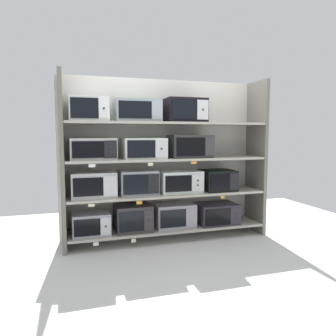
# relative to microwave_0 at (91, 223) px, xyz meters

# --- Properties ---
(ground) EXTENTS (6.62, 6.00, 0.02)m
(ground) POSITION_rel_microwave_0_xyz_m (1.02, -1.00, -0.31)
(ground) COLOR silver
(back_panel) EXTENTS (2.82, 0.04, 2.17)m
(back_panel) POSITION_rel_microwave_0_xyz_m (1.02, 0.28, 0.78)
(back_panel) COLOR beige
(back_panel) RESTS_ON ground
(upright_left) EXTENTS (0.05, 0.51, 2.17)m
(upright_left) POSITION_rel_microwave_0_xyz_m (-0.32, 0.00, 0.78)
(upright_left) COLOR #68645B
(upright_left) RESTS_ON ground
(upright_right) EXTENTS (0.05, 0.51, 2.17)m
(upright_right) POSITION_rel_microwave_0_xyz_m (2.36, 0.00, 0.78)
(upright_right) COLOR #68645B
(upright_right) RESTS_ON ground
(shelf_0) EXTENTS (2.62, 0.51, 0.03)m
(shelf_0) POSITION_rel_microwave_0_xyz_m (1.02, 0.00, -0.15)
(shelf_0) COLOR #ADA899
(shelf_0) RESTS_ON ground
(microwave_0) EXTENTS (0.46, 0.41, 0.27)m
(microwave_0) POSITION_rel_microwave_0_xyz_m (0.00, 0.00, 0.00)
(microwave_0) COLOR #999CA6
(microwave_0) RESTS_ON shelf_0
(microwave_1) EXTENTS (0.46, 0.43, 0.34)m
(microwave_1) POSITION_rel_microwave_0_xyz_m (0.54, 0.00, 0.03)
(microwave_1) COLOR #332F30
(microwave_1) RESTS_ON shelf_0
(microwave_2) EXTENTS (0.54, 0.34, 0.31)m
(microwave_2) POSITION_rel_microwave_0_xyz_m (1.11, 0.00, 0.02)
(microwave_2) COLOR #A09AA5
(microwave_2) RESTS_ON shelf_0
(microwave_3) EXTENTS (0.57, 0.43, 0.28)m
(microwave_3) POSITION_rel_microwave_0_xyz_m (1.74, -0.00, 0.00)
(microwave_3) COLOR #2E2933
(microwave_3) RESTS_ON shelf_0
(price_tag_0) EXTENTS (0.07, 0.00, 0.04)m
(price_tag_0) POSITION_rel_microwave_0_xyz_m (0.03, -0.25, -0.19)
(price_tag_0) COLOR white
(price_tag_1) EXTENTS (0.06, 0.00, 0.05)m
(price_tag_1) POSITION_rel_microwave_0_xyz_m (0.49, -0.25, -0.19)
(price_tag_1) COLOR beige
(shelf_1) EXTENTS (2.62, 0.51, 0.03)m
(shelf_1) POSITION_rel_microwave_0_xyz_m (1.02, 0.00, 0.32)
(shelf_1) COLOR #ADA899
(microwave_4) EXTENTS (0.55, 0.38, 0.31)m
(microwave_4) POSITION_rel_microwave_0_xyz_m (0.04, 0.00, 0.49)
(microwave_4) COLOR #BABABB
(microwave_4) RESTS_ON shelf_1
(microwave_5) EXTENTS (0.49, 0.34, 0.32)m
(microwave_5) POSITION_rel_microwave_0_xyz_m (0.61, -0.00, 0.49)
(microwave_5) COLOR #9B9CA6
(microwave_5) RESTS_ON shelf_1
(microwave_6) EXTENTS (0.56, 0.35, 0.29)m
(microwave_6) POSITION_rel_microwave_0_xyz_m (1.19, 0.00, 0.48)
(microwave_6) COLOR silver
(microwave_6) RESTS_ON shelf_1
(microwave_7) EXTENTS (0.44, 0.43, 0.29)m
(microwave_7) POSITION_rel_microwave_0_xyz_m (1.75, -0.00, 0.48)
(microwave_7) COLOR black
(microwave_7) RESTS_ON shelf_1
(price_tag_2) EXTENTS (0.08, 0.00, 0.03)m
(price_tag_2) POSITION_rel_microwave_0_xyz_m (-0.01, -0.25, 0.28)
(price_tag_2) COLOR beige
(price_tag_3) EXTENTS (0.07, 0.00, 0.04)m
(price_tag_3) POSITION_rel_microwave_0_xyz_m (0.57, -0.25, 0.28)
(price_tag_3) COLOR orange
(price_tag_4) EXTENTS (0.06, 0.00, 0.04)m
(price_tag_4) POSITION_rel_microwave_0_xyz_m (1.70, -0.25, 0.28)
(price_tag_4) COLOR orange
(shelf_2) EXTENTS (2.62, 0.51, 0.03)m
(shelf_2) POSITION_rel_microwave_0_xyz_m (1.02, 0.00, 0.79)
(shelf_2) COLOR #ADA899
(microwave_8) EXTENTS (0.56, 0.39, 0.26)m
(microwave_8) POSITION_rel_microwave_0_xyz_m (0.05, -0.00, 0.94)
(microwave_8) COLOR #BDBBB8
(microwave_8) RESTS_ON shelf_2
(microwave_9) EXTENTS (0.54, 0.43, 0.26)m
(microwave_9) POSITION_rel_microwave_0_xyz_m (0.69, -0.00, 0.94)
(microwave_9) COLOR silver
(microwave_9) RESTS_ON shelf_2
(microwave_10) EXTENTS (0.56, 0.41, 0.30)m
(microwave_10) POSITION_rel_microwave_0_xyz_m (1.33, -0.00, 0.96)
(microwave_10) COLOR #353335
(microwave_10) RESTS_ON shelf_2
(price_tag_5) EXTENTS (0.08, 0.00, 0.04)m
(price_tag_5) POSITION_rel_microwave_0_xyz_m (0.01, -0.25, 0.75)
(price_tag_5) COLOR white
(price_tag_6) EXTENTS (0.06, 0.00, 0.04)m
(price_tag_6) POSITION_rel_microwave_0_xyz_m (0.71, -0.25, 0.75)
(price_tag_6) COLOR beige
(price_tag_7) EXTENTS (0.08, 0.00, 0.03)m
(price_tag_7) POSITION_rel_microwave_0_xyz_m (1.29, -0.25, 0.76)
(price_tag_7) COLOR orange
(shelf_3) EXTENTS (2.62, 0.51, 0.03)m
(shelf_3) POSITION_rel_microwave_0_xyz_m (1.02, 0.00, 1.26)
(shelf_3) COLOR #ADA899
(microwave_11) EXTENTS (0.47, 0.40, 0.29)m
(microwave_11) POSITION_rel_microwave_0_xyz_m (0.00, -0.00, 1.42)
(microwave_11) COLOR white
(microwave_11) RESTS_ON shelf_3
(microwave_12) EXTENTS (0.58, 0.34, 0.28)m
(microwave_12) POSITION_rel_microwave_0_xyz_m (0.61, 0.00, 1.42)
(microwave_12) COLOR #97A4AA
(microwave_12) RESTS_ON shelf_3
(microwave_13) EXTENTS (0.53, 0.42, 0.31)m
(microwave_13) POSITION_rel_microwave_0_xyz_m (1.25, -0.00, 1.43)
(microwave_13) COLOR black
(microwave_13) RESTS_ON shelf_3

